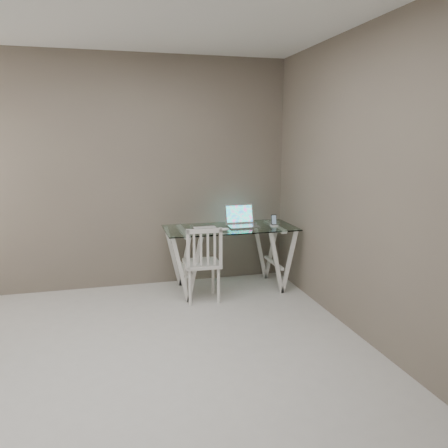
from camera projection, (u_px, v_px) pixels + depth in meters
The scene contains 7 objects.
room at pixel (117, 145), 2.84m from camera, with size 4.50×4.52×2.71m.
desk at pixel (230, 258), 5.10m from camera, with size 1.50×0.70×0.75m.
chair at pixel (203, 261), 4.69m from camera, with size 0.40×0.40×0.84m.
laptop at pixel (241, 221), 5.11m from camera, with size 0.35×0.31×0.24m.
keyboard at pixel (205, 228), 5.00m from camera, with size 0.27×0.12×0.01m, color silver.
mouse at pixel (225, 229), 4.83m from camera, with size 0.11×0.07×0.04m, color white.
phone_dock at pixel (274, 223), 5.09m from camera, with size 0.07×0.07×0.13m.
Camera 1 is at (-0.12, -2.95, 1.76)m, focal length 35.00 mm.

